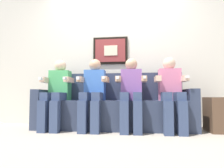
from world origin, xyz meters
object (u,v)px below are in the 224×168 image
(side_table_right, at_px, (222,115))
(couch, at_px, (113,109))
(person_right_center, at_px, (131,90))
(person_rightmost, at_px, (171,90))
(person_left_center, at_px, (93,90))
(person_leftmost, at_px, (57,90))

(side_table_right, bearing_deg, couch, 176.12)
(person_right_center, xyz_separation_m, side_table_right, (1.30, 0.06, -0.36))
(couch, height_order, side_table_right, couch)
(person_right_center, bearing_deg, person_rightmost, 0.05)
(person_right_center, bearing_deg, person_left_center, 180.00)
(person_leftmost, xyz_separation_m, person_rightmost, (1.74, 0.00, -0.00))
(person_leftmost, bearing_deg, person_right_center, 0.00)
(person_left_center, distance_m, side_table_right, 1.91)
(person_leftmost, distance_m, side_table_right, 2.48)
(person_leftmost, height_order, person_right_center, same)
(person_rightmost, relative_size, side_table_right, 2.22)
(person_leftmost, relative_size, person_left_center, 1.00)
(side_table_right, bearing_deg, person_rightmost, -175.11)
(person_leftmost, xyz_separation_m, side_table_right, (2.46, 0.06, -0.36))
(couch, height_order, person_leftmost, person_leftmost)
(person_right_center, bearing_deg, person_leftmost, 180.00)
(person_rightmost, bearing_deg, person_left_center, -179.98)
(couch, bearing_deg, side_table_right, -3.88)
(person_leftmost, relative_size, person_right_center, 1.00)
(person_leftmost, bearing_deg, side_table_right, 1.43)
(couch, height_order, person_right_center, person_right_center)
(couch, bearing_deg, person_leftmost, -169.03)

